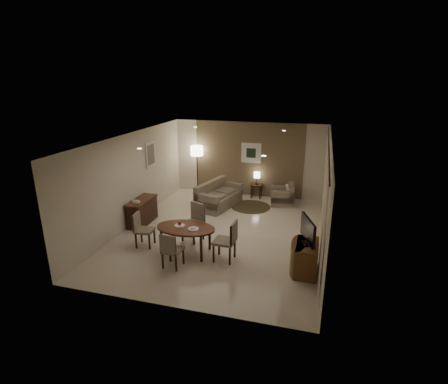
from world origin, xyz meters
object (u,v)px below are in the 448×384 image
(sofa, at_px, (219,195))
(floor_lamp, at_px, (197,170))
(tv_cabinet, at_px, (306,258))
(chair_left, at_px, (145,230))
(console_desk, at_px, (142,211))
(chair_near, at_px, (173,249))
(armchair, at_px, (282,194))
(dining_table, at_px, (186,240))
(chair_right, at_px, (224,241))
(chair_far, at_px, (193,223))
(side_table, at_px, (256,191))

(sofa, height_order, floor_lamp, floor_lamp)
(tv_cabinet, distance_m, chair_left, 4.11)
(console_desk, bearing_deg, tv_cabinet, -17.05)
(chair_near, height_order, armchair, chair_near)
(dining_table, height_order, chair_left, chair_left)
(console_desk, xyz_separation_m, floor_lamp, (0.60, 3.22, 0.52))
(armchair, xyz_separation_m, floor_lamp, (-3.24, 0.42, 0.54))
(chair_right, bearing_deg, sofa, -159.04)
(chair_right, xyz_separation_m, floor_lamp, (-2.37, 4.69, 0.39))
(console_desk, xyz_separation_m, sofa, (1.81, 2.01, 0.04))
(console_desk, bearing_deg, armchair, 36.11)
(floor_lamp, bearing_deg, sofa, -45.00)
(sofa, bearing_deg, chair_far, -163.70)
(chair_right, relative_size, armchair, 1.26)
(dining_table, distance_m, sofa, 3.40)
(tv_cabinet, height_order, dining_table, tv_cabinet)
(sofa, bearing_deg, chair_near, -163.58)
(console_desk, bearing_deg, side_table, 48.64)
(chair_right, bearing_deg, floor_lamp, -150.66)
(chair_near, bearing_deg, chair_left, -28.92)
(chair_left, bearing_deg, chair_near, -130.67)
(tv_cabinet, distance_m, dining_table, 2.94)
(dining_table, xyz_separation_m, floor_lamp, (-1.36, 4.61, 0.55))
(console_desk, xyz_separation_m, chair_near, (1.91, -2.09, 0.06))
(chair_far, height_order, side_table, chair_far)
(chair_left, bearing_deg, console_desk, 24.72)
(chair_right, height_order, armchair, chair_right)
(chair_near, relative_size, side_table, 1.73)
(armchair, bearing_deg, side_table, -123.16)
(chair_left, xyz_separation_m, sofa, (1.02, 3.33, -0.04))
(console_desk, distance_m, side_table, 4.33)
(chair_left, xyz_separation_m, chair_right, (2.18, -0.14, 0.05))
(armchair, bearing_deg, sofa, -77.38)
(sofa, relative_size, side_table, 3.50)
(chair_right, xyz_separation_m, sofa, (-1.16, 3.48, -0.09))
(side_table, bearing_deg, tv_cabinet, -66.87)
(chair_far, xyz_separation_m, chair_left, (-1.08, -0.65, -0.05))
(console_desk, height_order, chair_near, chair_near)
(chair_near, relative_size, armchair, 1.09)
(dining_table, distance_m, floor_lamp, 4.83)
(armchair, height_order, floor_lamp, floor_lamp)
(side_table, bearing_deg, dining_table, -101.05)
(chair_left, xyz_separation_m, armchair, (3.05, 4.12, -0.09))
(console_desk, relative_size, side_table, 2.38)
(tv_cabinet, height_order, chair_near, chair_near)
(sofa, height_order, side_table, sofa)
(chair_near, distance_m, sofa, 4.10)
(console_desk, xyz_separation_m, tv_cabinet, (4.89, -1.50, -0.03))
(chair_right, bearing_deg, side_table, -176.18)
(armchair, bearing_deg, chair_far, -38.18)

